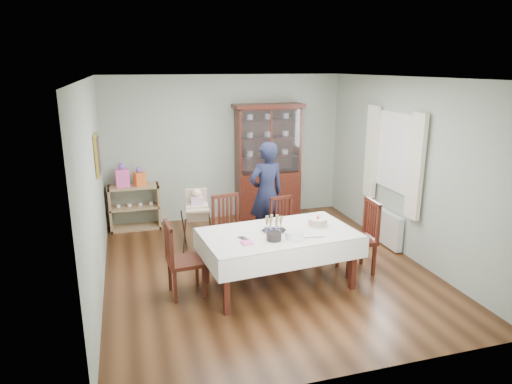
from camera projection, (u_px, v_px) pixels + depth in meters
name	position (u px, v px, depth m)	size (l,w,h in m)	color
floor	(265.00, 268.00, 6.65)	(5.00, 5.00, 0.00)	#593319
room_shell	(255.00, 147.00, 6.69)	(5.00, 5.00, 5.00)	#9EAA99
dining_table	(278.00, 259.00, 6.03)	(2.10, 1.33, 0.76)	#4B1B12
china_cabinet	(268.00, 160.00, 8.64)	(1.30, 0.48, 2.18)	#4B1B12
sideboard	(135.00, 207.00, 8.18)	(0.90, 0.38, 0.80)	tan
picture_frame	(97.00, 155.00, 6.35)	(0.04, 0.48, 0.58)	gold
window	(396.00, 152.00, 7.11)	(0.04, 1.02, 1.22)	white
curtain_left	(416.00, 167.00, 6.55)	(0.07, 0.30, 1.55)	silver
curtain_right	(372.00, 152.00, 7.70)	(0.07, 0.30, 1.55)	silver
radiator	(386.00, 228.00, 7.43)	(0.10, 0.80, 0.55)	white
chair_far_left	(230.00, 243.00, 6.82)	(0.50, 0.50, 1.00)	#4B1B12
chair_far_right	(286.00, 238.00, 7.08)	(0.46, 0.46, 0.90)	#4B1B12
chair_end_left	(185.00, 273.00, 5.83)	(0.48, 0.48, 0.98)	#4B1B12
chair_end_right	(357.00, 251.00, 6.50)	(0.49, 0.49, 1.04)	#4B1B12
woman	(266.00, 194.00, 7.38)	(0.62, 0.41, 1.70)	black
high_chair	(198.00, 227.00, 7.19)	(0.50, 0.50, 1.02)	black
champagne_tray	(274.00, 227.00, 5.95)	(0.33, 0.33, 0.20)	silver
birthday_cake	(318.00, 222.00, 6.15)	(0.29, 0.29, 0.20)	white
plate_stack_dark	(274.00, 237.00, 5.66)	(0.19, 0.19, 0.09)	black
plate_stack_white	(294.00, 235.00, 5.70)	(0.22, 0.22, 0.10)	white
napkin_stack	(247.00, 243.00, 5.56)	(0.14, 0.14, 0.02)	#FF5DB7
cutlery	(240.00, 239.00, 5.70)	(0.10, 0.15, 0.01)	silver
cake_knife	(314.00, 237.00, 5.74)	(0.26, 0.02, 0.01)	silver
gift_bag_pink	(122.00, 176.00, 7.96)	(0.24, 0.16, 0.43)	#FF5DB7
gift_bag_orange	(140.00, 177.00, 8.05)	(0.22, 0.19, 0.34)	orange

